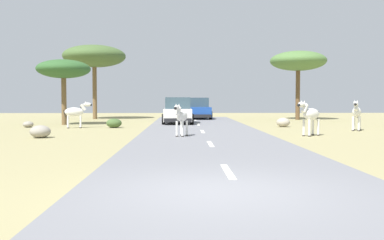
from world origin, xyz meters
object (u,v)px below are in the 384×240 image
Objects in this scene: rock_1 at (40,132)px; rock_3 at (283,122)px; zebra_1 at (356,113)px; zebra_3 at (76,112)px; zebra_0 at (181,117)px; zebra_2 at (310,115)px; car_0 at (178,111)px; tree_2 at (298,61)px; bush_4 at (114,123)px; rock_2 at (28,124)px; car_1 at (198,109)px; tree_0 at (64,70)px; tree_3 at (94,57)px.

rock_3 is (12.16, 7.10, 0.00)m from rock_1.
zebra_1 reaches higher than rock_3.
rock_1 is (0.02, -6.38, -0.64)m from zebra_3.
zebra_0 is 5.83m from zebra_2.
tree_2 is at bearing -149.12° from car_0.
zebra_2 reaches higher than bush_4.
zebra_1 is at bearing -90.78° from tree_2.
zebra_3 is 1.97× the size of rock_3.
car_1 is at bearing 44.34° from rock_2.
tree_2 is (9.63, 5.84, 3.86)m from car_0.
zebra_2 is at bearing 121.59° from car_0.
zebra_0 is at bearing -51.45° from tree_0.
zebra_0 is at bearing 25.59° from zebra_3.
car_1 is 5.54× the size of rock_3.
car_1 reaches higher than zebra_0.
rock_2 is at bearing -19.68° from zebra_0.
tree_0 reaches higher than car_0.
rock_3 is at bearing -10.43° from tree_0.
zebra_3 is at bearing -174.18° from bush_4.
rock_1 is at bearing 63.23° from car_1.
tree_3 is (-7.04, 7.53, 4.37)m from car_0.
tree_0 is (-13.43, 8.97, 2.61)m from zebra_2.
rock_3 is (-3.29, -9.10, -4.43)m from tree_2.
zebra_2 is (5.80, 0.60, 0.06)m from zebra_0.
car_1 reaches higher than zebra_2.
tree_3 is at bearing -49.83° from zebra_0.
rock_1 is at bearing -107.92° from bush_4.
tree_0 is (-16.85, 5.75, 2.61)m from zebra_1.
car_0 is 7.16m from rock_3.
tree_2 is (0.17, 12.32, 3.74)m from zebra_1.
tree_3 is at bearing 141.12° from rock_3.
tree_2 is 6.91× the size of rock_3.
bush_4 is at bearing -4.83° from rock_2.
zebra_1 is 1.00× the size of zebra_2.
car_1 is at bearing 115.34° from rock_3.
tree_3 is at bearing 80.75° from rock_2.
zebra_1 is at bearing 14.25° from rock_1.
tree_3 is (-7.29, 17.84, 4.31)m from zebra_0.
zebra_2 is at bearing -102.96° from tree_2.
zebra_2 is 22.05m from tree_3.
car_1 is (1.32, 17.12, -0.05)m from zebra_0.
tree_2 is at bearing 46.37° from rock_1.
zebra_2 reaches higher than zebra_1.
tree_2 is at bearing -64.82° from zebra_1.
zebra_3 is 12.22m from rock_3.
zebra_2 is at bearing -52.78° from tree_3.
zebra_3 is 4.47m from tree_0.
rock_1 reaches higher than bush_4.
rock_3 is at bearing -38.88° from tree_3.
tree_0 is at bearing 140.66° from bush_4.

